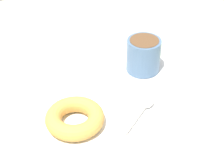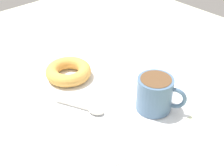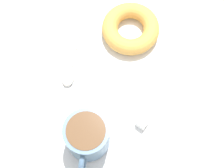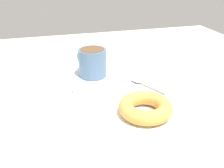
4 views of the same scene
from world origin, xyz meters
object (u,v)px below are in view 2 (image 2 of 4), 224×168
coffee_cup (156,93)px  donut (68,71)px  sugar_cube (145,78)px  spoon (90,110)px

coffee_cup → donut: size_ratio=0.89×
donut → sugar_cube: bearing=132.1°
spoon → sugar_cube: bearing=179.2°
coffee_cup → donut: bearing=-73.0°
sugar_cube → coffee_cup: bearing=55.2°
coffee_cup → spoon: (11.25, -8.70, -3.64)cm
spoon → sugar_cube: size_ratio=6.19×
coffee_cup → spoon: coffee_cup is taller
donut → sugar_cube: 19.14cm
coffee_cup → spoon: size_ratio=0.90×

